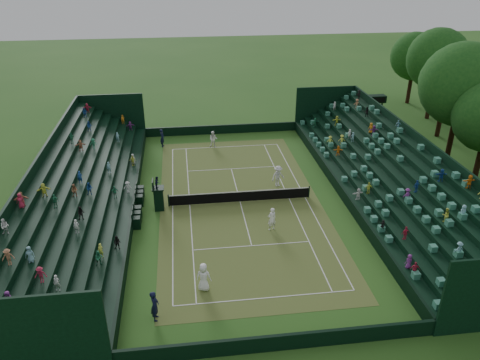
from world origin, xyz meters
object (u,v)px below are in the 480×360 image
(player_near_west, at_px, (204,277))
(player_far_west, at_px, (213,139))
(tennis_net, at_px, (240,196))
(umpire_chair, at_px, (158,196))
(player_far_east, at_px, (278,176))
(player_near_east, at_px, (272,219))

(player_near_west, distance_m, player_far_west, 22.84)
(tennis_net, height_order, player_far_west, player_far_west)
(tennis_net, distance_m, umpire_chair, 6.58)
(tennis_net, bearing_deg, player_far_east, 33.58)
(player_near_east, xyz_separation_m, player_far_west, (-3.00, 16.61, -0.06))
(player_far_west, bearing_deg, tennis_net, -70.62)
(umpire_chair, height_order, player_far_west, umpire_chair)
(tennis_net, relative_size, player_near_west, 6.23)
(umpire_chair, xyz_separation_m, player_far_west, (5.30, 12.52, -0.38))
(tennis_net, relative_size, player_far_west, 6.77)
(player_near_east, relative_size, player_far_east, 0.97)
(tennis_net, distance_m, player_near_west, 11.21)
(tennis_net, xyz_separation_m, player_near_east, (1.77, -4.50, 0.39))
(player_near_west, distance_m, player_far_east, 14.90)
(player_near_west, bearing_deg, tennis_net, -92.74)
(player_near_east, bearing_deg, player_far_east, -124.69)
(umpire_chair, bearing_deg, player_near_east, -26.21)
(player_far_west, bearing_deg, umpire_chair, -99.37)
(player_near_east, bearing_deg, player_far_west, -99.26)
(tennis_net, distance_m, player_far_west, 12.18)
(player_near_west, bearing_deg, umpire_chair, -57.96)
(player_far_west, distance_m, player_far_east, 10.85)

